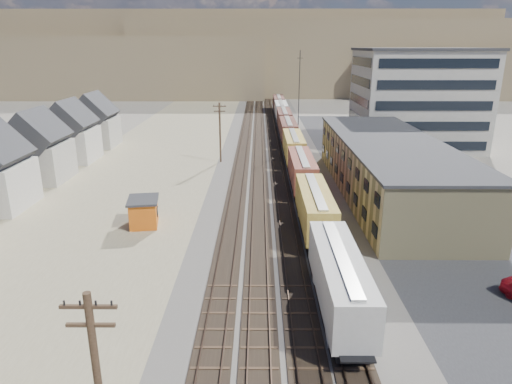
{
  "coord_description": "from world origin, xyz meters",
  "views": [
    {
      "loc": [
        -2.05,
        -33.05,
        18.83
      ],
      "look_at": [
        -2.36,
        16.16,
        3.0
      ],
      "focal_mm": 32.0,
      "sensor_mm": 36.0,
      "label": 1
    }
  ],
  "objects_px": {
    "maintenance_shed": "(144,212)",
    "parked_car_blue": "(431,160)",
    "utility_pole_north": "(220,131)",
    "freight_train": "(291,137)"
  },
  "relations": [
    {
      "from": "parked_car_blue",
      "to": "utility_pole_north",
      "type": "bearing_deg",
      "value": 154.06
    },
    {
      "from": "utility_pole_north",
      "to": "maintenance_shed",
      "type": "xyz_separation_m",
      "value": [
        -6.1,
        -28.46,
        -3.74
      ]
    },
    {
      "from": "freight_train",
      "to": "utility_pole_north",
      "type": "xyz_separation_m",
      "value": [
        -12.3,
        -7.61,
        2.5
      ]
    },
    {
      "from": "freight_train",
      "to": "maintenance_shed",
      "type": "bearing_deg",
      "value": -117.02
    },
    {
      "from": "freight_train",
      "to": "utility_pole_north",
      "type": "relative_size",
      "value": 11.97
    },
    {
      "from": "parked_car_blue",
      "to": "maintenance_shed",
      "type": "bearing_deg",
      "value": -169.75
    },
    {
      "from": "utility_pole_north",
      "to": "maintenance_shed",
      "type": "height_order",
      "value": "utility_pole_north"
    },
    {
      "from": "utility_pole_north",
      "to": "maintenance_shed",
      "type": "bearing_deg",
      "value": -102.09
    },
    {
      "from": "maintenance_shed",
      "to": "utility_pole_north",
      "type": "bearing_deg",
      "value": 77.91
    },
    {
      "from": "maintenance_shed",
      "to": "parked_car_blue",
      "type": "xyz_separation_m",
      "value": [
        40.92,
        26.45,
        -0.7
      ]
    }
  ]
}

